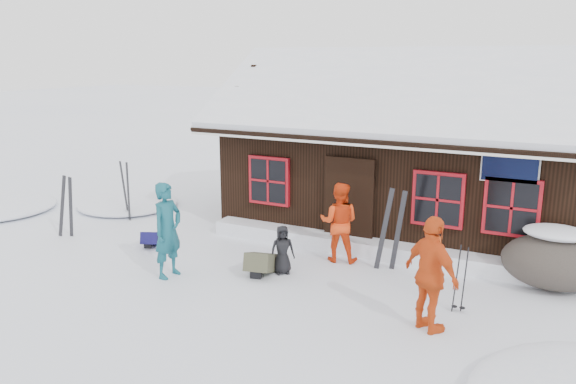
{
  "coord_description": "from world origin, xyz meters",
  "views": [
    {
      "loc": [
        5.07,
        -8.74,
        4.14
      ],
      "look_at": [
        -0.29,
        1.82,
        1.3
      ],
      "focal_mm": 35.0,
      "sensor_mm": 36.0,
      "label": 1
    }
  ],
  "objects_px": {
    "skier_crouched": "(282,250)",
    "backpack_olive": "(260,267)",
    "skier_orange_right": "(431,275)",
    "backpack_blue": "(152,241)",
    "boulder": "(553,260)",
    "skier_orange_left": "(339,222)",
    "skier_teal": "(168,230)",
    "ski_pair_left": "(66,207)",
    "ski_poles": "(460,280)"
  },
  "relations": [
    {
      "from": "skier_orange_right",
      "to": "ski_pair_left",
      "type": "distance_m",
      "value": 8.77
    },
    {
      "from": "skier_orange_left",
      "to": "backpack_olive",
      "type": "height_order",
      "value": "skier_orange_left"
    },
    {
      "from": "boulder",
      "to": "ski_poles",
      "type": "height_order",
      "value": "ski_poles"
    },
    {
      "from": "skier_orange_left",
      "to": "skier_crouched",
      "type": "distance_m",
      "value": 1.41
    },
    {
      "from": "skier_teal",
      "to": "skier_crouched",
      "type": "distance_m",
      "value": 2.24
    },
    {
      "from": "skier_orange_left",
      "to": "ski_poles",
      "type": "xyz_separation_m",
      "value": [
        2.71,
        -1.37,
        -0.27
      ]
    },
    {
      "from": "skier_orange_left",
      "to": "boulder",
      "type": "bearing_deg",
      "value": 173.18
    },
    {
      "from": "skier_teal",
      "to": "skier_crouched",
      "type": "xyz_separation_m",
      "value": [
        1.89,
        1.13,
        -0.45
      ]
    },
    {
      "from": "boulder",
      "to": "backpack_blue",
      "type": "relative_size",
      "value": 3.65
    },
    {
      "from": "skier_crouched",
      "to": "ski_pair_left",
      "type": "bearing_deg",
      "value": 142.7
    },
    {
      "from": "backpack_olive",
      "to": "boulder",
      "type": "bearing_deg",
      "value": 8.3
    },
    {
      "from": "ski_poles",
      "to": "backpack_olive",
      "type": "height_order",
      "value": "ski_poles"
    },
    {
      "from": "ski_poles",
      "to": "backpack_blue",
      "type": "bearing_deg",
      "value": 177.72
    },
    {
      "from": "skier_teal",
      "to": "boulder",
      "type": "height_order",
      "value": "skier_teal"
    },
    {
      "from": "skier_orange_right",
      "to": "skier_crouched",
      "type": "distance_m",
      "value": 3.34
    },
    {
      "from": "skier_crouched",
      "to": "boulder",
      "type": "relative_size",
      "value": 0.53
    },
    {
      "from": "skier_crouched",
      "to": "backpack_olive",
      "type": "height_order",
      "value": "skier_crouched"
    },
    {
      "from": "ski_poles",
      "to": "ski_pair_left",
      "type": "bearing_deg",
      "value": -179.79
    },
    {
      "from": "boulder",
      "to": "backpack_olive",
      "type": "height_order",
      "value": "boulder"
    },
    {
      "from": "skier_orange_left",
      "to": "backpack_blue",
      "type": "xyz_separation_m",
      "value": [
        -4.06,
        -1.1,
        -0.7
      ]
    },
    {
      "from": "ski_poles",
      "to": "boulder",
      "type": "bearing_deg",
      "value": 53.55
    },
    {
      "from": "skier_crouched",
      "to": "boulder",
      "type": "height_order",
      "value": "boulder"
    },
    {
      "from": "boulder",
      "to": "ski_poles",
      "type": "relative_size",
      "value": 1.51
    },
    {
      "from": "skier_orange_right",
      "to": "backpack_blue",
      "type": "bearing_deg",
      "value": 23.81
    },
    {
      "from": "skier_crouched",
      "to": "backpack_blue",
      "type": "distance_m",
      "value": 3.36
    },
    {
      "from": "skier_teal",
      "to": "backpack_olive",
      "type": "xyz_separation_m",
      "value": [
        1.56,
        0.83,
        -0.75
      ]
    },
    {
      "from": "skier_orange_left",
      "to": "boulder",
      "type": "xyz_separation_m",
      "value": [
        4.04,
        0.43,
        -0.3
      ]
    },
    {
      "from": "skier_orange_right",
      "to": "backpack_blue",
      "type": "relative_size",
      "value": 3.71
    },
    {
      "from": "skier_teal",
      "to": "skier_orange_left",
      "type": "xyz_separation_m",
      "value": [
        2.61,
        2.29,
        -0.1
      ]
    },
    {
      "from": "backpack_blue",
      "to": "backpack_olive",
      "type": "distance_m",
      "value": 3.04
    },
    {
      "from": "skier_orange_left",
      "to": "ski_pair_left",
      "type": "distance_m",
      "value": 6.47
    },
    {
      "from": "skier_orange_right",
      "to": "skier_crouched",
      "type": "relative_size",
      "value": 1.9
    },
    {
      "from": "skier_orange_left",
      "to": "ski_pair_left",
      "type": "height_order",
      "value": "skier_orange_left"
    },
    {
      "from": "boulder",
      "to": "ski_pair_left",
      "type": "height_order",
      "value": "ski_pair_left"
    },
    {
      "from": "skier_crouched",
      "to": "backpack_blue",
      "type": "height_order",
      "value": "skier_crouched"
    },
    {
      "from": "skier_teal",
      "to": "backpack_blue",
      "type": "distance_m",
      "value": 2.04
    },
    {
      "from": "skier_teal",
      "to": "backpack_blue",
      "type": "height_order",
      "value": "skier_teal"
    },
    {
      "from": "skier_crouched",
      "to": "ski_poles",
      "type": "xyz_separation_m",
      "value": [
        3.42,
        -0.21,
        0.08
      ]
    },
    {
      "from": "skier_teal",
      "to": "backpack_olive",
      "type": "bearing_deg",
      "value": -57.41
    },
    {
      "from": "ski_pair_left",
      "to": "ski_poles",
      "type": "height_order",
      "value": "ski_pair_left"
    },
    {
      "from": "skier_crouched",
      "to": "boulder",
      "type": "xyz_separation_m",
      "value": [
        4.75,
        1.6,
        0.05
      ]
    },
    {
      "from": "ski_poles",
      "to": "backpack_olive",
      "type": "relative_size",
      "value": 1.86
    },
    {
      "from": "skier_orange_left",
      "to": "skier_crouched",
      "type": "bearing_deg",
      "value": 45.33
    },
    {
      "from": "backpack_olive",
      "to": "ski_pair_left",
      "type": "bearing_deg",
      "value": 167.22
    },
    {
      "from": "backpack_blue",
      "to": "skier_crouched",
      "type": "bearing_deg",
      "value": -26.33
    },
    {
      "from": "ski_poles",
      "to": "backpack_olive",
      "type": "xyz_separation_m",
      "value": [
        -3.75,
        -0.09,
        -0.39
      ]
    },
    {
      "from": "skier_orange_left",
      "to": "skier_orange_right",
      "type": "relative_size",
      "value": 0.9
    },
    {
      "from": "skier_teal",
      "to": "skier_orange_left",
      "type": "bearing_deg",
      "value": -44.12
    },
    {
      "from": "skier_orange_left",
      "to": "backpack_olive",
      "type": "distance_m",
      "value": 1.91
    },
    {
      "from": "ski_poles",
      "to": "backpack_blue",
      "type": "xyz_separation_m",
      "value": [
        -6.77,
        0.27,
        -0.43
      ]
    }
  ]
}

